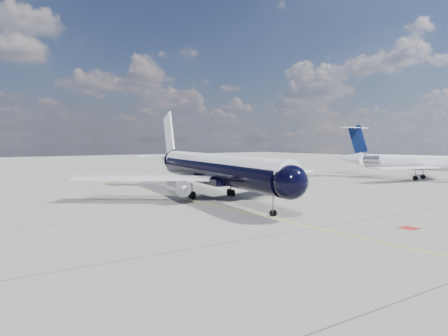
% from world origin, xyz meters
% --- Properties ---
extents(ground, '(320.00, 320.00, 0.00)m').
position_xyz_m(ground, '(0.00, 30.00, 0.00)').
color(ground, gray).
rests_on(ground, ground).
extents(taxiway_centerline, '(0.16, 160.00, 0.01)m').
position_xyz_m(taxiway_centerline, '(0.00, 25.00, 0.00)').
color(taxiway_centerline, yellow).
rests_on(taxiway_centerline, ground).
extents(red_marking, '(1.60, 1.60, 0.01)m').
position_xyz_m(red_marking, '(6.80, -10.00, 0.00)').
color(red_marking, maroon).
rests_on(red_marking, ground).
extents(main_airliner, '(36.55, 45.01, 13.08)m').
position_xyz_m(main_airliner, '(4.00, 18.08, 4.06)').
color(main_airliner, black).
rests_on(main_airliner, ground).
extents(regional_jet, '(28.83, 33.58, 11.44)m').
position_xyz_m(regional_jet, '(52.91, 17.56, 3.61)').
color(regional_jet, white).
rests_on(regional_jet, ground).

